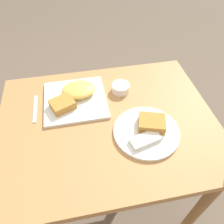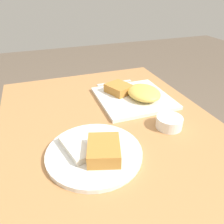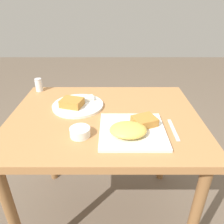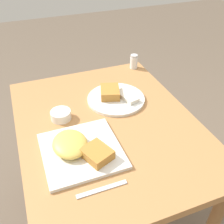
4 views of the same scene
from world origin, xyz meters
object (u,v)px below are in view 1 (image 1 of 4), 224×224
at_px(plate_oval_far, 148,130).
at_px(sauce_ramekin, 121,88).
at_px(plate_square_near, 75,96).
at_px(butter_knife, 35,108).

bearing_deg(plate_oval_far, sauce_ramekin, -79.20).
bearing_deg(sauce_ramekin, plate_square_near, 5.14).
distance_m(plate_square_near, plate_oval_far, 0.38).
bearing_deg(sauce_ramekin, butter_knife, 6.20).
relative_size(plate_oval_far, sauce_ramekin, 3.12).
xyz_separation_m(sauce_ramekin, butter_knife, (0.42, 0.05, -0.02)).
relative_size(plate_square_near, plate_oval_far, 1.05).
height_order(plate_square_near, plate_oval_far, plate_square_near).
relative_size(sauce_ramekin, butter_knife, 0.51).
relative_size(plate_square_near, butter_knife, 1.67).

